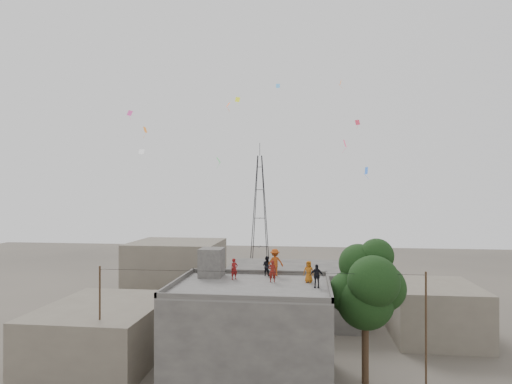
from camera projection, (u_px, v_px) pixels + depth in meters
The scene contains 18 objects.
ground at pixel (251, 381), 27.37m from camera, with size 140.00×140.00×0.00m, color #443F38.
main_building at pixel (251, 333), 27.38m from camera, with size 10.00×8.00×6.10m.
parapet at pixel (251, 283), 27.39m from camera, with size 10.00×8.00×0.30m.
stair_head_box at pixel (212, 262), 30.37m from camera, with size 1.60×1.80×2.00m, color #43413E.
neighbor_west at pixel (104, 332), 30.70m from camera, with size 8.00×10.00×4.00m, color #63594E.
neighbor_north at pixel (291, 292), 41.03m from camera, with size 12.00×9.00×5.00m, color #43413E.
neighbor_northwest at pixel (177, 275), 44.48m from camera, with size 9.00×8.00×7.00m, color #63594E.
neighbor_east at pixel (434, 311), 35.60m from camera, with size 7.00×8.00×4.40m, color #63594E.
tree at pixel (368, 286), 27.09m from camera, with size 4.90×4.60×9.10m.
utility_line at pixel (257, 327), 26.08m from camera, with size 20.12×0.62×7.40m.
transmission_tower at pixel (260, 212), 67.59m from camera, with size 2.97×2.97×20.01m.
person_red_adult at pixel (272, 271), 28.41m from camera, with size 0.53×0.35×1.46m, color maroon.
person_orange_child at pixel (309, 272), 28.27m from camera, with size 0.70×0.46×1.44m, color #A85813.
person_dark_child at pixel (267, 266), 30.63m from camera, with size 0.68×0.53×1.40m, color black.
person_dark_adult at pixel (317, 276), 26.74m from camera, with size 0.86×0.36×1.46m, color black.
person_orange_adult at pixel (275, 262), 30.62m from camera, with size 1.24×0.72×1.93m, color #9E3D12.
person_red_child at pixel (234, 269), 29.34m from camera, with size 0.52×0.34×1.43m, color maroon.
kites at pixel (260, 126), 34.58m from camera, with size 18.60×14.23×9.83m.
Camera 1 is at (3.62, -27.18, 12.00)m, focal length 30.00 mm.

